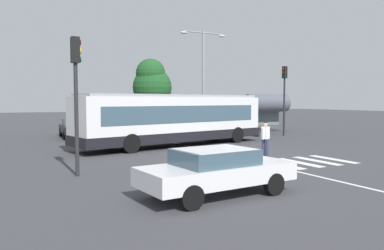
% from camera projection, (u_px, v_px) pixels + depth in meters
% --- Properties ---
extents(ground_plane, '(160.00, 160.00, 0.00)m').
position_uv_depth(ground_plane, '(241.00, 157.00, 18.25)').
color(ground_plane, '#3D3D42').
extents(city_transit_bus, '(12.69, 5.06, 3.06)m').
position_uv_depth(city_transit_bus, '(174.00, 119.00, 22.78)').
color(city_transit_bus, black).
rests_on(city_transit_bus, ground_plane).
extents(pedestrian_crossing_street, '(0.54, 0.40, 1.72)m').
position_uv_depth(pedestrian_crossing_street, '(265.00, 136.00, 18.44)').
color(pedestrian_crossing_street, '#333856').
rests_on(pedestrian_crossing_street, ground_plane).
extents(foreground_sedan, '(4.64, 2.21, 1.35)m').
position_uv_depth(foreground_sedan, '(217.00, 169.00, 10.79)').
color(foreground_sedan, black).
rests_on(foreground_sedan, ground_plane).
extents(parked_car_black, '(2.09, 4.60, 1.35)m').
position_uv_depth(parked_car_black, '(75.00, 127.00, 27.85)').
color(parked_car_black, black).
rests_on(parked_car_black, ground_plane).
extents(parked_car_charcoal, '(2.16, 4.63, 1.35)m').
position_uv_depth(parked_car_charcoal, '(113.00, 126.00, 29.12)').
color(parked_car_charcoal, black).
rests_on(parked_car_charcoal, ground_plane).
extents(parked_car_red, '(1.98, 4.55, 1.35)m').
position_uv_depth(parked_car_red, '(143.00, 125.00, 30.53)').
color(parked_car_red, black).
rests_on(parked_car_red, ground_plane).
extents(parked_car_blue, '(2.33, 4.68, 1.35)m').
position_uv_depth(parked_car_blue, '(177.00, 124.00, 31.70)').
color(parked_car_blue, black).
rests_on(parked_car_blue, ground_plane).
extents(parked_car_teal, '(1.98, 4.56, 1.35)m').
position_uv_depth(parked_car_teal, '(207.00, 123.00, 32.40)').
color(parked_car_teal, black).
rests_on(parked_car_teal, ground_plane).
extents(parked_car_white, '(2.27, 4.66, 1.35)m').
position_uv_depth(parked_car_white, '(231.00, 122.00, 33.96)').
color(parked_car_white, black).
rests_on(parked_car_white, ground_plane).
extents(traffic_light_near_corner, '(0.33, 0.32, 4.93)m').
position_uv_depth(traffic_light_near_corner, '(76.00, 84.00, 13.45)').
color(traffic_light_near_corner, '#28282B').
rests_on(traffic_light_near_corner, ground_plane).
extents(traffic_light_far_corner, '(0.33, 0.32, 5.30)m').
position_uv_depth(traffic_light_far_corner, '(284.00, 90.00, 29.09)').
color(traffic_light_far_corner, '#28282B').
rests_on(traffic_light_far_corner, ground_plane).
extents(bus_stop_shelter, '(4.22, 1.54, 3.25)m').
position_uv_depth(bus_stop_shelter, '(267.00, 104.00, 33.51)').
color(bus_stop_shelter, '#28282B').
rests_on(bus_stop_shelter, ground_plane).
extents(twin_arm_street_lamp, '(4.08, 0.32, 8.24)m').
position_uv_depth(twin_arm_street_lamp, '(203.00, 71.00, 30.51)').
color(twin_arm_street_lamp, '#939399').
rests_on(twin_arm_street_lamp, ground_plane).
extents(background_tree_right, '(3.92, 3.92, 6.86)m').
position_uv_depth(background_tree_right, '(152.00, 83.00, 38.08)').
color(background_tree_right, brown).
rests_on(background_tree_right, ground_plane).
extents(crosswalk_painted_stripes, '(6.65, 2.68, 0.01)m').
position_uv_depth(crosswalk_painted_stripes, '(281.00, 164.00, 16.15)').
color(crosswalk_painted_stripes, silver).
rests_on(crosswalk_painted_stripes, ground_plane).
extents(lane_center_line, '(0.16, 24.00, 0.01)m').
position_uv_depth(lane_center_line, '(215.00, 152.00, 19.90)').
color(lane_center_line, silver).
rests_on(lane_center_line, ground_plane).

